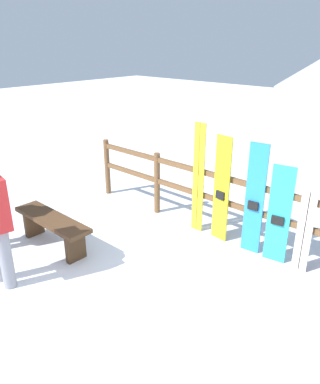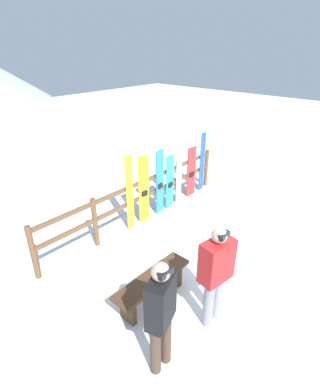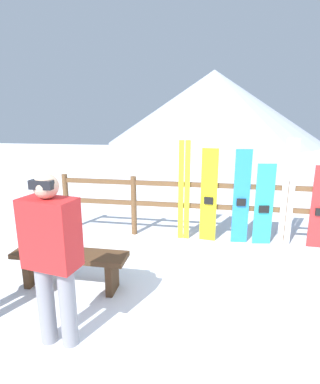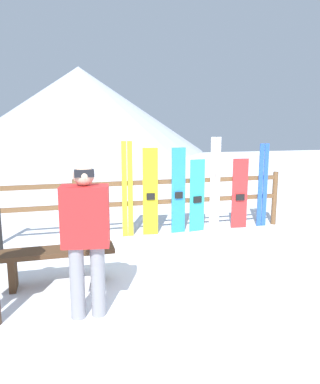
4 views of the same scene
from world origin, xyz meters
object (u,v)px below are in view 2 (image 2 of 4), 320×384
bench (153,283)px  snowboard_yellow (144,190)px  person_red (216,271)px  snowboard_blue (160,183)px  ski_pair_blue (202,162)px  person_black (161,311)px  ski_pair_white (179,170)px  ski_pair_yellow (130,194)px  snowboard_cyan (170,182)px  snowboard_red (191,172)px

bench → snowboard_yellow: snowboard_yellow is taller
person_red → snowboard_blue: bearing=55.6°
snowboard_blue → ski_pair_blue: bearing=0.1°
person_black → person_red: size_ratio=1.02×
snowboard_blue → ski_pair_white: 0.73m
bench → ski_pair_white: ski_pair_white is taller
snowboard_yellow → ski_pair_white: size_ratio=0.90×
ski_pair_yellow → snowboard_cyan: (1.32, -0.00, -0.18)m
person_red → snowboard_red: (3.10, 2.72, -0.25)m
person_red → snowboard_yellow: person_red is taller
snowboard_yellow → ski_pair_white: bearing=0.2°
person_black → snowboard_cyan: person_black is taller
ski_pair_yellow → ski_pair_white: 1.68m
person_red → person_black: bearing=175.6°
snowboard_blue → bench: bearing=-140.2°
bench → ski_pair_white: size_ratio=0.80×
snowboard_cyan → snowboard_red: 0.88m
snowboard_yellow → snowboard_red: size_ratio=1.17×
person_red → ski_pair_white: ski_pair_white is taller
person_red → snowboard_blue: (1.86, 2.72, -0.14)m
ski_pair_white → person_black: bearing=-143.9°
snowboard_yellow → ski_pair_yellow: bearing=179.5°
snowboard_blue → snowboard_red: bearing=-0.0°
person_black → ski_pair_yellow: ski_pair_yellow is taller
snowboard_red → ski_pair_blue: 0.51m
bench → ski_pair_blue: 4.34m
ski_pair_yellow → snowboard_red: ski_pair_yellow is taller
snowboard_yellow → ski_pair_white: (1.26, 0.00, 0.09)m
ski_pair_yellow → snowboard_yellow: bearing=-0.5°
person_red → ski_pair_blue: bearing=37.1°
person_black → snowboard_red: 4.92m
snowboard_blue → snowboard_cyan: (0.37, -0.00, -0.11)m
snowboard_yellow → snowboard_red: bearing=-0.0°
bench → snowboard_red: bearing=27.9°
person_red → snowboard_blue: person_red is taller
bench → person_red: person_red is taller
person_black → snowboard_blue: bearing=42.3°
snowboard_blue → snowboard_red: (1.24, -0.00, -0.11)m
snowboard_cyan → bench: bearing=-144.5°
snowboard_blue → snowboard_cyan: snowboard_blue is taller
snowboard_yellow → ski_pair_blue: ski_pair_blue is taller
person_red → ski_pair_yellow: (0.91, 2.72, -0.07)m
ski_pair_yellow → ski_pair_white: size_ratio=0.97×
ski_pair_blue → ski_pair_white: bearing=180.0°
ski_pair_blue → ski_pair_yellow: bearing=180.0°
person_black → snowboard_red: person_black is taller
snowboard_blue → ski_pair_blue: (1.74, 0.00, 0.03)m
ski_pair_white → ski_pair_yellow: bearing=180.0°
person_black → snowboard_cyan: 4.21m
ski_pair_white → ski_pair_blue: size_ratio=1.08×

